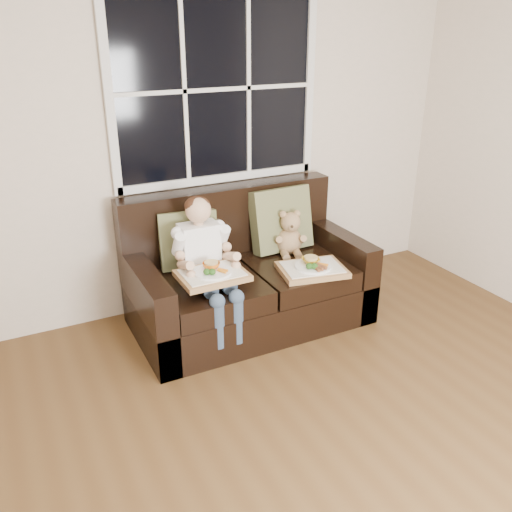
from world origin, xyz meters
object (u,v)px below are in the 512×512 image
teddy_bear (290,236)px  tray_left (212,274)px  loveseat (246,281)px  tray_right (312,268)px  child (205,254)px

teddy_bear → tray_left: size_ratio=0.81×
teddy_bear → loveseat: bearing=-155.2°
tray_left → teddy_bear: bearing=22.2°
tray_left → tray_right: 0.75m
loveseat → child: child is taller
child → tray_left: (-0.02, -0.17, -0.07)m
teddy_bear → tray_left: (-0.78, -0.33, -0.02)m
loveseat → teddy_bear: size_ratio=4.72×
loveseat → teddy_bear: loveseat is taller
tray_right → child: bearing=174.5°
child → tray_right: size_ratio=1.70×
loveseat → tray_right: 0.53m
tray_left → loveseat: bearing=36.3°
teddy_bear → tray_right: bearing=-75.7°
child → tray_left: size_ratio=1.99×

